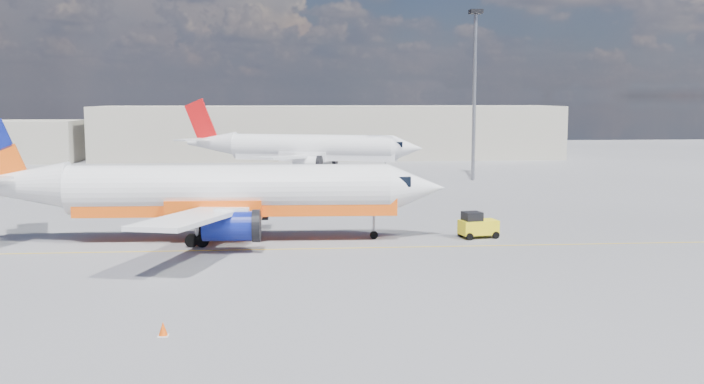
{
  "coord_description": "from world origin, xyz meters",
  "views": [
    {
      "loc": [
        -2.15,
        -45.35,
        9.52
      ],
      "look_at": [
        2.15,
        3.51,
        3.5
      ],
      "focal_mm": 40.0,
      "sensor_mm": 36.0,
      "label": 1
    }
  ],
  "objects": [
    {
      "name": "second_jet",
      "position": [
        0.52,
        51.48,
        3.07
      ],
      "size": [
        30.45,
        23.18,
        9.22
      ],
      "rotation": [
        0.0,
        0.0,
        -0.29
      ],
      "color": "white",
      "rests_on": "ground"
    },
    {
      "name": "gse_tug",
      "position": [
        10.84,
        5.86,
        0.84
      ],
      "size": [
        2.73,
        1.99,
        1.78
      ],
      "rotation": [
        0.0,
        0.0,
        0.2
      ],
      "color": "black",
      "rests_on": "ground"
    },
    {
      "name": "traffic_cone",
      "position": [
        -7.0,
        -14.5,
        0.29
      ],
      "size": [
        0.42,
        0.42,
        0.59
      ],
      "color": "white",
      "rests_on": "ground"
    },
    {
      "name": "ground",
      "position": [
        0.0,
        0.0,
        0.0
      ],
      "size": [
        240.0,
        240.0,
        0.0
      ],
      "primitive_type": "plane",
      "color": "#5B5B60",
      "rests_on": "ground"
    },
    {
      "name": "terminal_main",
      "position": [
        5.0,
        75.0,
        4.0
      ],
      "size": [
        70.0,
        14.0,
        8.0
      ],
      "primitive_type": "cube",
      "color": "beige",
      "rests_on": "ground"
    },
    {
      "name": "taxi_line",
      "position": [
        0.0,
        3.0,
        0.01
      ],
      "size": [
        70.0,
        0.15,
        0.01
      ],
      "primitive_type": "cube",
      "color": "yellow",
      "rests_on": "ground"
    },
    {
      "name": "main_jet",
      "position": [
        -6.67,
        6.43,
        3.21
      ],
      "size": [
        31.79,
        25.14,
        9.64
      ],
      "rotation": [
        0.0,
        0.0,
        -0.04
      ],
      "color": "white",
      "rests_on": "ground"
    },
    {
      "name": "floodlight_mast",
      "position": [
        19.31,
        41.73,
        11.42
      ],
      "size": [
        1.39,
        1.39,
        19.05
      ],
      "color": "gray",
      "rests_on": "ground"
    }
  ]
}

